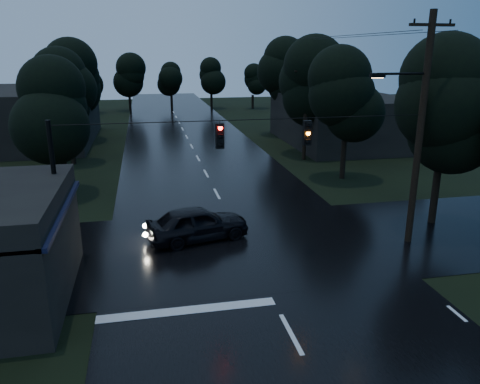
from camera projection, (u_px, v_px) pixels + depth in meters
name	position (u px, v px, depth m)	size (l,w,h in m)	color
main_road	(198.00, 159.00, 37.89)	(12.00, 120.00, 0.02)	black
cross_street	(244.00, 246.00, 21.02)	(60.00, 9.00, 0.02)	black
building_far_right	(342.00, 120.00, 43.67)	(10.00, 14.00, 4.40)	black
building_far_left	(37.00, 116.00, 43.87)	(10.00, 16.00, 5.00)	black
utility_pole_main	(419.00, 127.00, 19.96)	(3.50, 0.30, 10.00)	black
utility_pole_far	(306.00, 111.00, 36.47)	(2.00, 0.30, 7.50)	black
anchor_pole_left	(57.00, 199.00, 17.77)	(0.18, 0.18, 6.00)	black
span_signals	(263.00, 133.00, 18.65)	(15.00, 0.37, 1.12)	black
tree_corner_near	(446.00, 104.00, 22.12)	(4.48, 4.48, 9.44)	black
tree_left_a	(57.00, 107.00, 27.15)	(3.92, 3.92, 8.26)	black
tree_left_b	(66.00, 90.00, 34.43)	(4.20, 4.20, 8.85)	black
tree_left_c	(75.00, 77.00, 43.58)	(4.48, 4.48, 9.44)	black
tree_right_a	(347.00, 95.00, 30.48)	(4.20, 4.20, 8.85)	black
tree_right_b	(314.00, 81.00, 37.98)	(4.48, 4.48, 9.44)	black
tree_right_c	(285.00, 71.00, 47.36)	(4.76, 4.76, 10.03)	black
car	(198.00, 223.00, 21.47)	(1.89, 4.69, 1.60)	black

